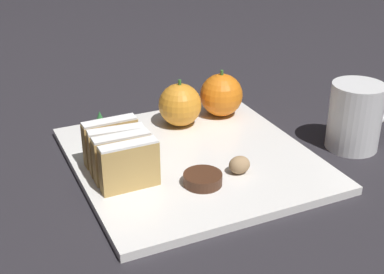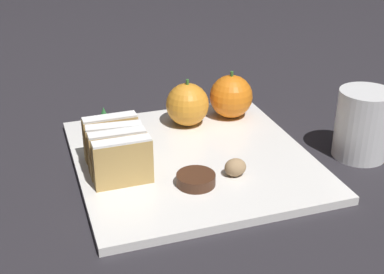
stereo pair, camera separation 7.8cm
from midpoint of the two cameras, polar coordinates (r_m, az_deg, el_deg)
ground_plane at (r=0.80m, az=2.79°, el=-2.78°), size 6.00×6.00×0.00m
serving_platter at (r=0.79m, az=2.80°, el=-2.40°), size 0.34×0.35×0.01m
stollen_slice_front at (r=0.70m, az=-4.26°, el=-2.82°), size 0.08×0.02×0.07m
stollen_slice_second at (r=0.73m, az=-4.86°, el=-1.86°), size 0.08×0.02×0.07m
stollen_slice_third at (r=0.75m, az=-5.35°, el=-0.94°), size 0.08×0.03×0.07m
stollen_slice_fourth at (r=0.77m, az=-5.82°, el=-0.09°), size 0.08×0.02×0.07m
orange_near at (r=0.91m, az=6.64°, el=4.27°), size 0.07×0.07×0.08m
orange_far at (r=0.88m, az=2.06°, el=3.44°), size 0.07×0.07×0.08m
walnut at (r=0.74m, az=7.66°, el=-3.30°), size 0.03×0.03×0.03m
chocolate_cookie at (r=0.72m, az=3.54°, el=-4.63°), size 0.05×0.05×0.02m
evergreen_sprig at (r=0.82m, az=-6.63°, el=1.19°), size 0.05×0.05×0.06m
coffee_mug at (r=0.85m, az=20.42°, el=1.26°), size 0.11×0.08×0.10m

